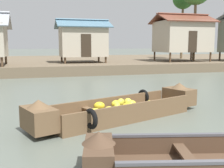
% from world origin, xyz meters
% --- Properties ---
extents(ground_plane, '(300.00, 300.00, 0.00)m').
position_xyz_m(ground_plane, '(0.00, 10.00, 0.00)').
color(ground_plane, '#596056').
extents(riverbank_strip, '(160.00, 20.00, 0.72)m').
position_xyz_m(riverbank_strip, '(0.00, 26.24, 0.36)').
color(riverbank_strip, brown).
rests_on(riverbank_strip, ground).
extents(banana_boat, '(5.74, 2.94, 0.87)m').
position_xyz_m(banana_boat, '(-0.31, 4.88, 0.30)').
color(banana_boat, brown).
rests_on(banana_boat, ground).
extents(stilt_house_mid_left, '(4.39, 3.34, 3.58)m').
position_xyz_m(stilt_house_mid_left, '(1.34, 20.24, 2.53)').
color(stilt_house_mid_left, '#4C3826').
rests_on(stilt_house_mid_left, riverbank_strip).
extents(stilt_house_mid_right, '(5.01, 3.98, 4.24)m').
position_xyz_m(stilt_house_mid_right, '(10.31, 19.73, 2.97)').
color(stilt_house_mid_right, '#4C3826').
rests_on(stilt_house_mid_right, riverbank_strip).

